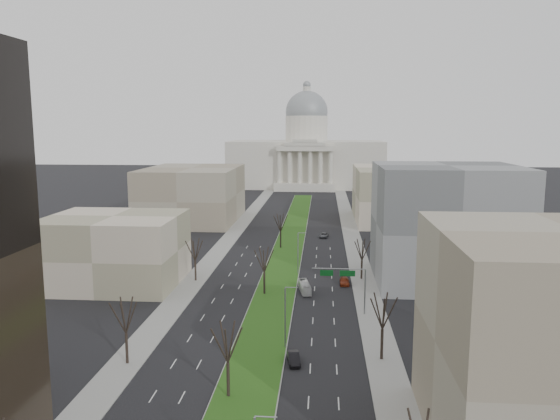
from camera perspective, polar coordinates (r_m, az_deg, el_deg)
The scene contains 23 objects.
ground at distance 143.68m, azimuth 0.86°, elevation -4.02°, with size 600.00×600.00×0.00m, color black.
median at distance 142.67m, azimuth 0.83°, elevation -4.07°, with size 8.00×222.03×0.20m.
sidewalk_left at distance 122.02m, azimuth -8.18°, elevation -6.40°, with size 5.00×330.00×0.15m, color gray.
sidewalk_right at distance 119.45m, azimuth 8.55°, elevation -6.74°, with size 5.00×330.00×0.15m, color gray.
capitol at distance 289.97m, azimuth 2.76°, elevation 5.70°, with size 80.00×46.00×55.00m.
building_beige_left at distance 115.57m, azimuth -16.89°, elevation -4.01°, with size 26.00×22.00×14.00m, color #9E977A.
building_grey_right at distance 116.32m, azimuth 16.92°, elevation -1.42°, with size 28.00×26.00×24.00m, color slate.
building_far_left at distance 186.50m, azimuth -9.14°, elevation 1.64°, with size 30.00×40.00×18.00m, color gray.
building_far_right at distance 188.06m, azimuth 12.47°, elevation 1.60°, with size 30.00×40.00×18.00m, color #9E977A.
tree_left_mid at distance 76.79m, azimuth -15.87°, elevation -10.43°, with size 5.40×5.40×9.72m.
tree_left_far at distance 113.71m, azimuth -8.88°, elevation -4.02°, with size 5.28×5.28×9.50m.
tree_right_mid at distance 76.41m, azimuth 10.70°, elevation -10.22°, with size 5.52×5.52×9.94m.
tree_right_far at distance 114.96m, azimuth 8.58°, elevation -4.03°, with size 5.04×5.04×9.07m.
tree_median_a at distance 65.68m, azimuth -5.50°, elevation -13.47°, with size 5.40×5.40×9.72m.
tree_median_b at distance 103.44m, azimuth -1.66°, elevation -5.11°, with size 5.40×5.40×9.72m.
tree_median_c at distance 142.43m, azimuth 0.06°, elevation -1.26°, with size 5.40×5.40×9.72m.
streetlamp_median_b at distance 79.72m, azimuth 0.58°, elevation -11.03°, with size 1.90×0.20×9.16m.
streetlamp_median_c at distance 118.08m, azimuth 1.92°, elevation -4.45°, with size 1.90×0.20×9.16m.
mast_arm_signs at distance 93.58m, azimuth 7.23°, elevation -7.25°, with size 9.12×0.24×8.09m.
car_black at distance 76.54m, azimuth 1.43°, elevation -15.21°, with size 1.52×4.36×1.44m, color black.
car_red at distance 112.27m, azimuth 6.75°, elevation -7.39°, with size 1.91×4.70×1.36m, color maroon.
car_grey_far at distance 157.90m, azimuth 4.61°, elevation -2.64°, with size 2.18×4.72×1.31m, color #515359.
box_van at distance 106.61m, azimuth 2.60°, elevation -8.04°, with size 1.68×7.18×2.00m, color silver.
Camera 1 is at (8.85, -19.83, 31.82)m, focal length 35.00 mm.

